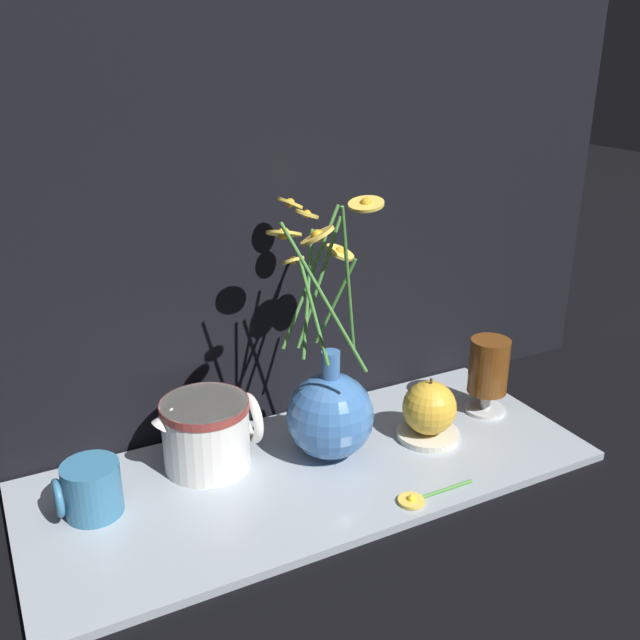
# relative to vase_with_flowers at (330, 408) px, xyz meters

# --- Properties ---
(ground_plane) EXTENTS (6.00, 6.00, 0.00)m
(ground_plane) POSITION_rel_vase_with_flowers_xyz_m (-0.04, -0.02, -0.09)
(ground_plane) COLOR black
(shelf) EXTENTS (0.81, 0.33, 0.01)m
(shelf) POSITION_rel_vase_with_flowers_xyz_m (-0.04, -0.02, -0.08)
(shelf) COLOR #9EA8B2
(shelf) RESTS_ON ground_plane
(backdrop_wall) EXTENTS (1.31, 0.02, 1.10)m
(backdrop_wall) POSITION_rel_vase_with_flowers_xyz_m (-0.04, 0.16, 0.46)
(backdrop_wall) COLOR black
(backdrop_wall) RESTS_ON ground_plane
(vase_with_flowers) EXTENTS (0.16, 0.23, 0.39)m
(vase_with_flowers) POSITION_rel_vase_with_flowers_xyz_m (0.00, 0.00, 0.00)
(vase_with_flowers) COLOR #3F72B7
(vase_with_flowers) RESTS_ON shelf
(yellow_mug) EXTENTS (0.08, 0.07, 0.07)m
(yellow_mug) POSITION_rel_vase_with_flowers_xyz_m (-0.34, 0.02, -0.04)
(yellow_mug) COLOR teal
(yellow_mug) RESTS_ON shelf
(ceramic_pitcher) EXTENTS (0.15, 0.13, 0.11)m
(ceramic_pitcher) POSITION_rel_vase_with_flowers_xyz_m (-0.17, 0.06, -0.02)
(ceramic_pitcher) COLOR white
(ceramic_pitcher) RESTS_ON shelf
(tea_glass) EXTENTS (0.07, 0.07, 0.13)m
(tea_glass) POSITION_rel_vase_with_flowers_xyz_m (0.29, -0.00, -0.00)
(tea_glass) COLOR silver
(tea_glass) RESTS_ON shelf
(saucer_plate) EXTENTS (0.10, 0.10, 0.01)m
(saucer_plate) POSITION_rel_vase_with_flowers_xyz_m (0.16, -0.03, -0.07)
(saucer_plate) COLOR silver
(saucer_plate) RESTS_ON shelf
(orange_fruit) EXTENTS (0.08, 0.08, 0.09)m
(orange_fruit) POSITION_rel_vase_with_flowers_xyz_m (0.16, -0.03, -0.03)
(orange_fruit) COLOR gold
(orange_fruit) RESTS_ON saucer_plate
(loose_daisy) EXTENTS (0.12, 0.04, 0.01)m
(loose_daisy) POSITION_rel_vase_with_flowers_xyz_m (0.05, -0.16, -0.07)
(loose_daisy) COLOR #4C8E3D
(loose_daisy) RESTS_ON shelf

